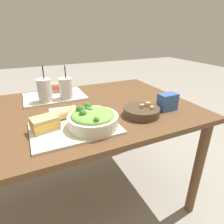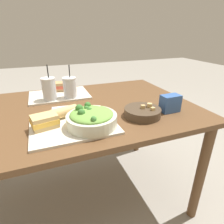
{
  "view_description": "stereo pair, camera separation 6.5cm",
  "coord_description": "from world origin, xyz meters",
  "views": [
    {
      "loc": [
        -0.23,
        -1.05,
        1.2
      ],
      "look_at": [
        0.16,
        -0.23,
        0.8
      ],
      "focal_mm": 30.0,
      "sensor_mm": 36.0,
      "label": 1
    },
    {
      "loc": [
        -0.17,
        -1.07,
        1.2
      ],
      "look_at": [
        0.16,
        -0.23,
        0.8
      ],
      "focal_mm": 30.0,
      "sensor_mm": 36.0,
      "label": 2
    }
  ],
  "objects": [
    {
      "name": "tray_near",
      "position": [
        -0.05,
        -0.25,
        0.76
      ],
      "size": [
        0.41,
        0.3,
        0.01
      ],
      "color": "beige",
      "rests_on": "dining_table"
    },
    {
      "name": "baguette_far",
      "position": [
        0.01,
        0.39,
        0.79
      ],
      "size": [
        0.13,
        0.06,
        0.06
      ],
      "rotation": [
        0.0,
        0.0,
        1.59
      ],
      "color": "tan",
      "rests_on": "tray_far"
    },
    {
      "name": "sandwich_near",
      "position": [
        -0.18,
        -0.22,
        0.79
      ],
      "size": [
        0.14,
        0.11,
        0.06
      ],
      "rotation": [
        0.0,
        0.0,
        0.22
      ],
      "color": "tan",
      "rests_on": "tray_near"
    },
    {
      "name": "dining_table",
      "position": [
        0.0,
        0.0,
        0.66
      ],
      "size": [
        1.49,
        0.96,
        0.75
      ],
      "color": "brown",
      "rests_on": "ground_plane"
    },
    {
      "name": "salad_bowl",
      "position": [
        0.03,
        -0.28,
        0.8
      ],
      "size": [
        0.25,
        0.25,
        0.1
      ],
      "color": "beige",
      "rests_on": "tray_near"
    },
    {
      "name": "napkin_folded",
      "position": [
        -0.07,
        0.01,
        0.75
      ],
      "size": [
        0.13,
        0.1,
        0.0
      ],
      "color": "white",
      "rests_on": "dining_table"
    },
    {
      "name": "drink_cup_red",
      "position": [
        0.01,
        0.18,
        0.83
      ],
      "size": [
        0.09,
        0.09,
        0.22
      ],
      "color": "silver",
      "rests_on": "tray_far"
    },
    {
      "name": "baguette_near",
      "position": [
        -0.08,
        -0.13,
        0.79
      ],
      "size": [
        0.15,
        0.09,
        0.06
      ],
      "rotation": [
        0.0,
        0.0,
        1.84
      ],
      "color": "tan",
      "rests_on": "tray_near"
    },
    {
      "name": "chip_bag",
      "position": [
        0.51,
        -0.25,
        0.8
      ],
      "size": [
        0.11,
        0.07,
        0.1
      ],
      "rotation": [
        0.0,
        0.0,
        0.02
      ],
      "color": "#335BA3",
      "rests_on": "dining_table"
    },
    {
      "name": "ground_plane",
      "position": [
        0.0,
        0.0,
        0.0
      ],
      "size": [
        12.0,
        12.0,
        0.0
      ],
      "primitive_type": "plane",
      "color": "gray"
    },
    {
      "name": "sandwich_far",
      "position": [
        -0.05,
        0.37,
        0.79
      ],
      "size": [
        0.13,
        0.11,
        0.06
      ],
      "rotation": [
        0.0,
        0.0,
        -0.24
      ],
      "color": "tan",
      "rests_on": "tray_far"
    },
    {
      "name": "tray_far",
      "position": [
        -0.06,
        0.27,
        0.76
      ],
      "size": [
        0.41,
        0.3,
        0.01
      ],
      "color": "beige",
      "rests_on": "dining_table"
    },
    {
      "name": "drink_cup_dark",
      "position": [
        -0.13,
        0.18,
        0.83
      ],
      "size": [
        0.09,
        0.09,
        0.23
      ],
      "color": "silver",
      "rests_on": "tray_far"
    },
    {
      "name": "soup_bowl",
      "position": [
        0.33,
        -0.25,
        0.78
      ],
      "size": [
        0.2,
        0.2,
        0.07
      ],
      "color": "#473828",
      "rests_on": "dining_table"
    }
  ]
}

